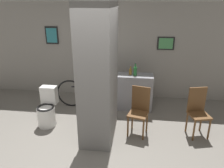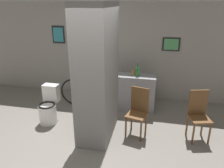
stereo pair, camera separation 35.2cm
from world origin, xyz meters
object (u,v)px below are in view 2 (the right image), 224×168
Objects in this scene: toilet at (49,107)px; chair_by_doorway at (199,113)px; chair_near_pillar at (138,110)px; bicycle at (92,93)px; bottle_tall at (138,71)px.

chair_by_doorway is (3.18, 0.04, 0.19)m from toilet.
toilet is 0.83× the size of chair_near_pillar.
chair_near_pillar is 1.00× the size of chair_by_doorway.
chair_by_doorway is at bearing -19.77° from bicycle.
chair_near_pillar is at bearing -82.92° from bottle_tall.
chair_by_doorway is 2.61m from bicycle.
bicycle is (-2.45, 0.88, -0.16)m from chair_by_doorway.
bottle_tall is at bearing 28.13° from toilet.
chair_by_doorway is at bearing 19.10° from chair_near_pillar.
chair_near_pillar reaches higher than bicycle.
bottle_tall reaches higher than chair_near_pillar.
bicycle is at bearing 145.28° from chair_by_doorway.
chair_by_doorway is at bearing 0.72° from toilet.
toilet reaches higher than bicycle.
toilet is 2.02m from chair_near_pillar.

